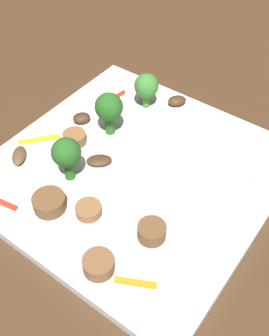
{
  "coord_description": "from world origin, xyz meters",
  "views": [
    {
      "loc": [
        0.19,
        -0.25,
        0.35
      ],
      "look_at": [
        0.0,
        0.0,
        0.01
      ],
      "focal_mm": 43.6,
      "sensor_mm": 36.0,
      "label": 1
    }
  ],
  "objects_px": {
    "sausage_slice_1": "(98,264)",
    "sausage_slice_4": "(89,210)",
    "mushroom_3": "(99,160)",
    "mushroom_2": "(19,156)",
    "mushroom_1": "(177,101)",
    "pepper_strip_3": "(39,139)",
    "fork": "(212,170)",
    "mushroom_0": "(82,118)",
    "sausage_slice_3": "(49,203)",
    "broccoli_floret_0": "(66,154)",
    "plate": "(134,172)",
    "broccoli_floret_1": "(146,87)",
    "pepper_strip_0": "(135,283)",
    "broccoli_floret_2": "(109,108)",
    "sausage_slice_2": "(75,138)",
    "pepper_strip_1": "(2,203)",
    "sausage_slice_0": "(152,232)",
    "pepper_strip_2": "(112,99)"
  },
  "relations": [
    {
      "from": "pepper_strip_3",
      "to": "broccoli_floret_1",
      "type": "bearing_deg",
      "value": 63.62
    },
    {
      "from": "sausage_slice_4",
      "to": "plate",
      "type": "bearing_deg",
      "value": 90.24
    },
    {
      "from": "sausage_slice_4",
      "to": "broccoli_floret_1",
      "type": "bearing_deg",
      "value": 107.18
    },
    {
      "from": "pepper_strip_3",
      "to": "sausage_slice_4",
      "type": "bearing_deg",
      "value": -21.45
    },
    {
      "from": "mushroom_2",
      "to": "pepper_strip_2",
      "type": "height_order",
      "value": "mushroom_2"
    },
    {
      "from": "sausage_slice_1",
      "to": "fork",
      "type": "bearing_deg",
      "value": 82.13
    },
    {
      "from": "sausage_slice_1",
      "to": "sausage_slice_4",
      "type": "xyz_separation_m",
      "value": [
        -0.05,
        0.04,
        -0.0
      ]
    },
    {
      "from": "broccoli_floret_0",
      "to": "sausage_slice_1",
      "type": "relative_size",
      "value": 1.84
    },
    {
      "from": "broccoli_floret_1",
      "to": "pepper_strip_2",
      "type": "xyz_separation_m",
      "value": [
        -0.04,
        -0.02,
        -0.03
      ]
    },
    {
      "from": "fork",
      "to": "mushroom_0",
      "type": "xyz_separation_m",
      "value": [
        -0.17,
        -0.02,
        0.0
      ]
    },
    {
      "from": "plate",
      "to": "broccoli_floret_1",
      "type": "relative_size",
      "value": 6.28
    },
    {
      "from": "broccoli_floret_2",
      "to": "mushroom_0",
      "type": "xyz_separation_m",
      "value": [
        -0.04,
        -0.01,
        -0.03
      ]
    },
    {
      "from": "pepper_strip_1",
      "to": "pepper_strip_2",
      "type": "xyz_separation_m",
      "value": [
        -0.02,
        0.2,
        0.0
      ]
    },
    {
      "from": "sausage_slice_1",
      "to": "mushroom_1",
      "type": "xyz_separation_m",
      "value": [
        -0.07,
        0.25,
        -0.0
      ]
    },
    {
      "from": "sausage_slice_2",
      "to": "mushroom_0",
      "type": "distance_m",
      "value": 0.04
    },
    {
      "from": "sausage_slice_2",
      "to": "pepper_strip_0",
      "type": "height_order",
      "value": "sausage_slice_2"
    },
    {
      "from": "mushroom_0",
      "to": "mushroom_3",
      "type": "height_order",
      "value": "mushroom_0"
    },
    {
      "from": "sausage_slice_0",
      "to": "sausage_slice_2",
      "type": "relative_size",
      "value": 1.02
    },
    {
      "from": "sausage_slice_2",
      "to": "mushroom_3",
      "type": "height_order",
      "value": "sausage_slice_2"
    },
    {
      "from": "mushroom_3",
      "to": "pepper_strip_2",
      "type": "distance_m",
      "value": 0.12
    },
    {
      "from": "pepper_strip_1",
      "to": "sausage_slice_0",
      "type": "bearing_deg",
      "value": 21.84
    },
    {
      "from": "broccoli_floret_0",
      "to": "mushroom_3",
      "type": "height_order",
      "value": "broccoli_floret_0"
    },
    {
      "from": "broccoli_floret_0",
      "to": "sausage_slice_0",
      "type": "height_order",
      "value": "broccoli_floret_0"
    },
    {
      "from": "sausage_slice_3",
      "to": "pepper_strip_0",
      "type": "bearing_deg",
      "value": -7.72
    },
    {
      "from": "sausage_slice_3",
      "to": "pepper_strip_0",
      "type": "relative_size",
      "value": 0.88
    },
    {
      "from": "mushroom_3",
      "to": "mushroom_2",
      "type": "bearing_deg",
      "value": -148.2
    },
    {
      "from": "sausage_slice_3",
      "to": "fork",
      "type": "bearing_deg",
      "value": 52.93
    },
    {
      "from": "fork",
      "to": "sausage_slice_1",
      "type": "distance_m",
      "value": 0.17
    },
    {
      "from": "broccoli_floret_0",
      "to": "sausage_slice_2",
      "type": "distance_m",
      "value": 0.06
    },
    {
      "from": "sausage_slice_1",
      "to": "pepper_strip_2",
      "type": "bearing_deg",
      "value": 125.76
    },
    {
      "from": "sausage_slice_3",
      "to": "mushroom_3",
      "type": "xyz_separation_m",
      "value": [
        -0.0,
        0.08,
        -0.0
      ]
    },
    {
      "from": "sausage_slice_4",
      "to": "pepper_strip_1",
      "type": "xyz_separation_m",
      "value": [
        -0.08,
        -0.04,
        -0.0
      ]
    },
    {
      "from": "sausage_slice_2",
      "to": "pepper_strip_3",
      "type": "xyz_separation_m",
      "value": [
        -0.04,
        -0.02,
        -0.0
      ]
    },
    {
      "from": "sausage_slice_2",
      "to": "pepper_strip_0",
      "type": "bearing_deg",
      "value": -32.13
    },
    {
      "from": "pepper_strip_2",
      "to": "sausage_slice_0",
      "type": "bearing_deg",
      "value": -41.41
    },
    {
      "from": "mushroom_1",
      "to": "pepper_strip_3",
      "type": "height_order",
      "value": "mushroom_1"
    },
    {
      "from": "sausage_slice_1",
      "to": "mushroom_3",
      "type": "distance_m",
      "value": 0.13
    },
    {
      "from": "broccoli_floret_2",
      "to": "sausage_slice_3",
      "type": "bearing_deg",
      "value": -79.74
    },
    {
      "from": "sausage_slice_4",
      "to": "mushroom_2",
      "type": "xyz_separation_m",
      "value": [
        -0.12,
        0.01,
        -0.0
      ]
    },
    {
      "from": "mushroom_0",
      "to": "mushroom_1",
      "type": "bearing_deg",
      "value": 52.32
    },
    {
      "from": "broccoli_floret_1",
      "to": "sausage_slice_1",
      "type": "relative_size",
      "value": 1.61
    },
    {
      "from": "broccoli_floret_0",
      "to": "pepper_strip_1",
      "type": "height_order",
      "value": "broccoli_floret_0"
    },
    {
      "from": "plate",
      "to": "sausage_slice_0",
      "type": "relative_size",
      "value": 10.59
    },
    {
      "from": "sausage_slice_1",
      "to": "plate",
      "type": "bearing_deg",
      "value": 112.02
    },
    {
      "from": "fork",
      "to": "pepper_strip_2",
      "type": "relative_size",
      "value": 3.92
    },
    {
      "from": "mushroom_0",
      "to": "sausage_slice_4",
      "type": "bearing_deg",
      "value": -45.56
    },
    {
      "from": "sausage_slice_1",
      "to": "sausage_slice_3",
      "type": "distance_m",
      "value": 0.09
    },
    {
      "from": "fork",
      "to": "pepper_strip_0",
      "type": "xyz_separation_m",
      "value": [
        0.01,
        -0.16,
        0.0
      ]
    },
    {
      "from": "broccoli_floret_0",
      "to": "sausage_slice_1",
      "type": "xyz_separation_m",
      "value": [
        0.1,
        -0.07,
        -0.03
      ]
    },
    {
      "from": "broccoli_floret_0",
      "to": "mushroom_1",
      "type": "distance_m",
      "value": 0.18
    }
  ]
}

